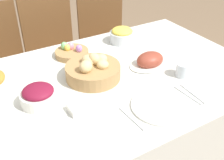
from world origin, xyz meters
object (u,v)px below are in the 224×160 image
object	(u,v)px
chair_far_center	(57,53)
drinking_cup	(183,70)
dinner_plate	(161,106)
egg_basket	(72,52)
chair_far_right	(107,40)
bread_basket	(93,70)
spoon	(193,94)
pineapple_bowl	(122,35)
knife	(188,95)
butter_dish	(82,107)
beet_salad_bowl	(39,95)
fork	(131,118)
ham_platter	(150,61)

from	to	relation	value
chair_far_center	drinking_cup	distance (m)	1.11
chair_far_center	dinner_plate	xyz separation A→B (m)	(0.07, -1.17, 0.23)
chair_far_center	egg_basket	bearing A→B (deg)	-104.94
chair_far_right	bread_basket	distance (m)	1.00
bread_basket	spoon	world-z (taller)	bread_basket
spoon	dinner_plate	bearing A→B (deg)	-176.99
egg_basket	drinking_cup	xyz separation A→B (m)	(0.41, -0.51, 0.01)
pineapple_bowl	knife	world-z (taller)	pineapple_bowl
drinking_cup	butter_dish	world-z (taller)	drinking_cup
butter_dish	pineapple_bowl	bearing A→B (deg)	43.49
spoon	chair_far_right	bearing A→B (deg)	83.54
beet_salad_bowl	chair_far_center	bearing A→B (deg)	65.52
beet_salad_bowl	butter_dish	xyz separation A→B (m)	(0.15, -0.14, -0.03)
chair_far_right	dinner_plate	distance (m)	1.26
beet_salad_bowl	butter_dish	size ratio (longest dim) A/B	1.38
bread_basket	egg_basket	world-z (taller)	bread_basket
knife	spoon	distance (m)	0.03
fork	dinner_plate	bearing A→B (deg)	-3.01
chair_far_right	dinner_plate	size ratio (longest dim) A/B	3.34
dinner_plate	knife	xyz separation A→B (m)	(0.16, 0.00, -0.00)
fork	chair_far_center	bearing A→B (deg)	82.56
egg_basket	fork	bearing A→B (deg)	-91.43
egg_basket	drinking_cup	world-z (taller)	egg_basket
chair_far_center	drinking_cup	xyz separation A→B (m)	(0.34, -1.02, 0.27)
chair_far_right	butter_dish	distance (m)	1.26
beet_salad_bowl	chair_far_right	bearing A→B (deg)	45.32
dinner_plate	fork	bearing A→B (deg)	180.00
spoon	butter_dish	xyz separation A→B (m)	(-0.51, 0.17, 0.01)
pineapple_bowl	spoon	distance (m)	0.67
pineapple_bowl	beet_salad_bowl	xyz separation A→B (m)	(-0.68, -0.36, -0.00)
fork	butter_dish	world-z (taller)	butter_dish
beet_salad_bowl	dinner_plate	world-z (taller)	beet_salad_bowl
spoon	drinking_cup	bearing A→B (deg)	67.39
ham_platter	spoon	bearing A→B (deg)	-88.49
chair_far_center	egg_basket	xyz separation A→B (m)	(-0.07, -0.51, 0.25)
egg_basket	butter_dish	distance (m)	0.53
chair_far_right	egg_basket	xyz separation A→B (m)	(-0.54, -0.51, 0.25)
spoon	butter_dish	size ratio (longest dim) A/B	1.43
knife	spoon	size ratio (longest dim) A/B	1.00
beet_salad_bowl	drinking_cup	world-z (taller)	beet_salad_bowl
ham_platter	knife	xyz separation A→B (m)	(-0.02, -0.33, -0.03)
knife	dinner_plate	bearing A→B (deg)	176.99
pineapple_bowl	bread_basket	bearing A→B (deg)	-141.38
chair_far_right	drinking_cup	world-z (taller)	chair_far_right
chair_far_center	egg_basket	distance (m)	0.58
egg_basket	bread_basket	bearing A→B (deg)	-90.58
egg_basket	beet_salad_bowl	distance (m)	0.48
ham_platter	fork	size ratio (longest dim) A/B	1.42
dinner_plate	knife	size ratio (longest dim) A/B	1.59
chair_far_center	knife	xyz separation A→B (m)	(0.24, -1.17, 0.23)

